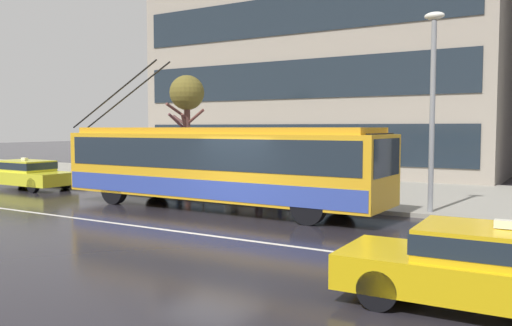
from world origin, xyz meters
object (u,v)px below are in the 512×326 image
pedestrian_approaching_curb (280,154)px  pedestrian_walking_past (256,152)px  taxi_queued_behind_bus (26,173)px  pedestrian_at_shelter (180,152)px  taxi_oncoming_far (495,266)px  street_tree_bare (187,97)px  street_lamp (433,93)px  bus_shelter (250,143)px  trolleybus (217,164)px  pedestrian_waiting_by_pole (236,152)px

pedestrian_approaching_curb → pedestrian_walking_past: (-1.13, 0.12, 0.06)m
taxi_queued_behind_bus → pedestrian_at_shelter: pedestrian_at_shelter is taller
taxi_oncoming_far → street_tree_bare: street_tree_bare is taller
street_lamp → street_tree_bare: bearing=166.4°
bus_shelter → street_lamp: (7.66, -1.73, 1.68)m
taxi_oncoming_far → pedestrian_walking_past: 13.40m
taxi_oncoming_far → pedestrian_approaching_curb: 12.52m
trolleybus → street_tree_bare: bearing=136.7°
pedestrian_at_shelter → pedestrian_waiting_by_pole: (2.44, 0.72, 0.03)m
pedestrian_at_shelter → trolleybus: bearing=-37.8°
bus_shelter → street_lamp: street_lamp is taller
taxi_queued_behind_bus → pedestrian_approaching_curb: size_ratio=2.32×
trolleybus → street_lamp: (6.54, 2.11, 2.26)m
street_lamp → street_tree_bare: 12.17m
trolleybus → pedestrian_approaching_curb: 3.03m
taxi_oncoming_far → pedestrian_at_shelter: bearing=145.3°
bus_shelter → pedestrian_at_shelter: 3.42m
taxi_oncoming_far → bus_shelter: size_ratio=1.28×
taxi_oncoming_far → street_tree_bare: size_ratio=0.89×
taxi_queued_behind_bus → street_lamp: 17.68m
trolleybus → pedestrian_approaching_curb: size_ratio=6.37×
trolleybus → taxi_oncoming_far: trolleybus is taller
taxi_oncoming_far → pedestrian_at_shelter: size_ratio=2.31×
street_tree_bare → taxi_queued_behind_bus: bearing=-139.9°
pedestrian_walking_past → pedestrian_at_shelter: bearing=173.8°
bus_shelter → taxi_queued_behind_bus: bearing=-160.1°
taxi_oncoming_far → pedestrian_waiting_by_pole: pedestrian_waiting_by_pole is taller
trolleybus → pedestrian_at_shelter: bearing=142.2°
taxi_queued_behind_bus → pedestrian_approaching_curb: bearing=12.4°
trolleybus → pedestrian_at_shelter: size_ratio=6.54×
taxi_oncoming_far → taxi_queued_behind_bus: (-20.19, 6.48, 0.00)m
taxi_queued_behind_bus → pedestrian_approaching_curb: 11.92m
bus_shelter → street_lamp: size_ratio=0.58×
pedestrian_at_shelter → pedestrian_walking_past: pedestrian_walking_past is taller
pedestrian_approaching_curb → taxi_queued_behind_bus: bearing=-167.6°
pedestrian_approaching_curb → street_tree_bare: (-6.10, 2.07, 2.44)m
pedestrian_walking_past → street_tree_bare: 5.85m
bus_shelter → street_tree_bare: size_ratio=0.70×
taxi_oncoming_far → pedestrian_waiting_by_pole: bearing=137.9°
trolleybus → pedestrian_at_shelter: 5.68m
pedestrian_approaching_curb → pedestrian_waiting_by_pole: bearing=155.8°
taxi_queued_behind_bus → pedestrian_at_shelter: bearing=26.5°
pedestrian_walking_past → street_tree_bare: street_tree_bare is taller
bus_shelter → pedestrian_approaching_curb: (1.94, -0.93, -0.36)m
pedestrian_at_shelter → pedestrian_approaching_curb: pedestrian_approaching_curb is taller
taxi_queued_behind_bus → pedestrian_waiting_by_pole: 9.59m
taxi_oncoming_far → pedestrian_waiting_by_pole: 15.46m
taxi_queued_behind_bus → pedestrian_walking_past: size_ratio=2.29×
pedestrian_waiting_by_pole → street_lamp: bearing=-13.7°
street_lamp → trolleybus: bearing=-162.1°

